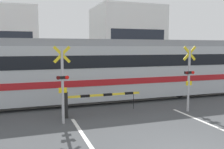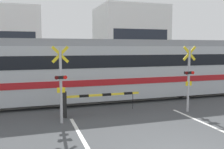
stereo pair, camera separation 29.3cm
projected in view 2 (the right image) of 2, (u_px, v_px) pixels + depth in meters
rail_track_near at (110, 102)px, 13.66m from camera, size 50.00×0.10×0.08m
rail_track_far at (103, 97)px, 15.02m from camera, size 50.00×0.10×0.08m
commuter_train at (65, 69)px, 13.44m from camera, size 21.82×2.68×3.45m
crossing_barrier_near at (84, 100)px, 10.98m from camera, size 3.57×0.20×1.14m
crossing_barrier_far at (118, 79)px, 17.97m from camera, size 3.57×0.20×1.14m
crossing_signal_left at (61, 81)px, 9.81m from camera, size 0.68×0.15×3.08m
crossing_signal_right at (189, 76)px, 11.60m from camera, size 0.68×0.15×3.08m
pedestrian at (77, 71)px, 20.83m from camera, size 0.38×0.23×1.78m
building_left_of_street at (6, 44)px, 24.34m from camera, size 6.48×6.50×6.77m
building_right_of_street at (129, 41)px, 28.24m from camera, size 7.02×6.50×7.48m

